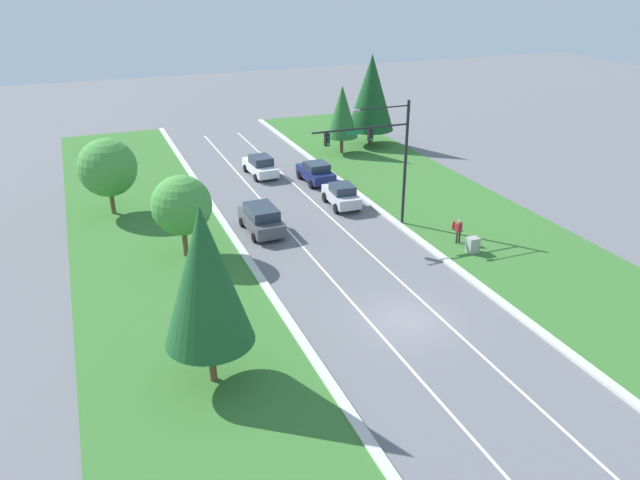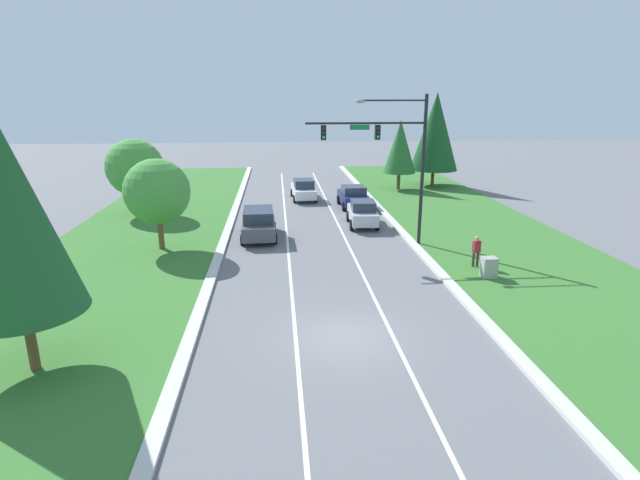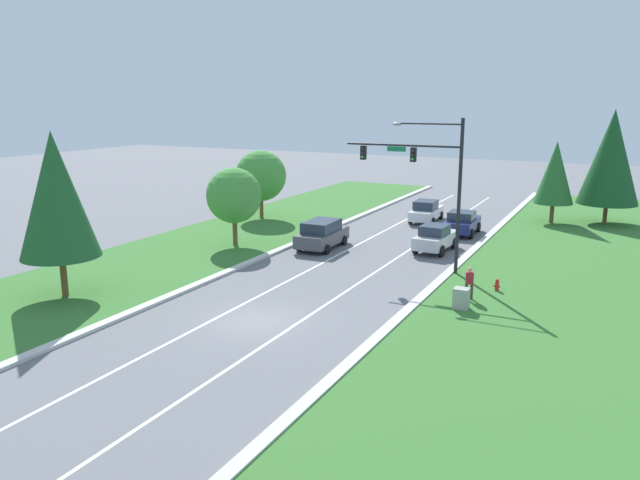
% 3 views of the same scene
% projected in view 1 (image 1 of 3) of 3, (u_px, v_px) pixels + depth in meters
% --- Properties ---
extents(ground_plane, '(160.00, 160.00, 0.00)m').
position_uv_depth(ground_plane, '(405.00, 320.00, 32.03)').
color(ground_plane, slate).
extents(curb_strip_right, '(0.50, 90.00, 0.15)m').
position_uv_depth(curb_strip_right, '(497.00, 298.00, 33.90)').
color(curb_strip_right, beige).
rests_on(curb_strip_right, ground_plane).
extents(curb_strip_left, '(0.50, 90.00, 0.15)m').
position_uv_depth(curb_strip_left, '(302.00, 341.00, 30.10)').
color(curb_strip_left, beige).
rests_on(curb_strip_left, ground_plane).
extents(grass_verge_right, '(10.00, 90.00, 0.08)m').
position_uv_depth(grass_verge_right, '(573.00, 282.00, 35.67)').
color(grass_verge_right, '#38702D').
rests_on(grass_verge_right, ground_plane).
extents(grass_verge_left, '(10.00, 90.00, 0.08)m').
position_uv_depth(grass_verge_left, '(194.00, 365.00, 28.35)').
color(grass_verge_left, '#38702D').
rests_on(grass_verge_left, ground_plane).
extents(lane_stripe_inner_left, '(0.14, 81.00, 0.01)m').
position_uv_depth(lane_stripe_inner_left, '(373.00, 327.00, 31.42)').
color(lane_stripe_inner_left, white).
rests_on(lane_stripe_inner_left, ground_plane).
extents(lane_stripe_inner_right, '(0.14, 81.00, 0.01)m').
position_uv_depth(lane_stripe_inner_right, '(435.00, 313.00, 32.63)').
color(lane_stripe_inner_right, white).
rests_on(lane_stripe_inner_right, ground_plane).
extents(traffic_signal_mast, '(6.83, 0.41, 8.67)m').
position_uv_depth(traffic_signal_mast, '(382.00, 148.00, 40.79)').
color(traffic_signal_mast, black).
rests_on(traffic_signal_mast, ground_plane).
extents(navy_sedan, '(2.23, 4.23, 1.72)m').
position_uv_depth(navy_sedan, '(316.00, 172.00, 51.63)').
color(navy_sedan, navy).
rests_on(navy_sedan, ground_plane).
extents(graphite_suv, '(2.28, 4.67, 1.86)m').
position_uv_depth(graphite_suv, '(261.00, 219.00, 42.07)').
color(graphite_suv, '#4C4C51').
rests_on(graphite_suv, ground_plane).
extents(white_sedan, '(2.16, 4.68, 1.74)m').
position_uv_depth(white_sedan, '(260.00, 166.00, 53.30)').
color(white_sedan, white).
rests_on(white_sedan, ground_plane).
extents(silver_sedan, '(2.10, 4.19, 1.77)m').
position_uv_depth(silver_sedan, '(341.00, 195.00, 46.51)').
color(silver_sedan, silver).
rests_on(silver_sedan, ground_plane).
extents(utility_cabinet, '(0.70, 0.60, 1.07)m').
position_uv_depth(utility_cabinet, '(473.00, 246.00, 39.10)').
color(utility_cabinet, '#9E9E99').
rests_on(utility_cabinet, ground_plane).
extents(pedestrian, '(0.43, 0.32, 1.69)m').
position_uv_depth(pedestrian, '(459.00, 230.00, 40.29)').
color(pedestrian, '#42382D').
rests_on(pedestrian, ground_plane).
extents(fire_hydrant, '(0.34, 0.20, 0.70)m').
position_uv_depth(fire_hydrant, '(454.00, 226.00, 42.56)').
color(fire_hydrant, red).
rests_on(fire_hydrant, ground_plane).
extents(conifer_near_right_tree, '(3.01, 3.01, 6.46)m').
position_uv_depth(conifer_near_right_tree, '(342.00, 112.00, 58.08)').
color(conifer_near_right_tree, brown).
rests_on(conifer_near_right_tree, ground_plane).
extents(oak_near_left_tree, '(3.68, 3.68, 5.25)m').
position_uv_depth(oak_near_left_tree, '(182.00, 205.00, 37.52)').
color(oak_near_left_tree, brown).
rests_on(oak_near_left_tree, ground_plane).
extents(conifer_far_right_tree, '(4.53, 4.53, 8.90)m').
position_uv_depth(conifer_far_right_tree, '(371.00, 92.00, 60.22)').
color(conifer_far_right_tree, brown).
rests_on(conifer_far_right_tree, ground_plane).
extents(oak_far_left_tree, '(4.14, 4.14, 5.60)m').
position_uv_depth(oak_far_left_tree, '(107.00, 168.00, 43.99)').
color(oak_far_left_tree, brown).
rests_on(oak_far_left_tree, ground_plane).
extents(conifer_mid_left_tree, '(3.82, 3.82, 8.22)m').
position_uv_depth(conifer_mid_left_tree, '(205.00, 277.00, 25.26)').
color(conifer_mid_left_tree, brown).
rests_on(conifer_mid_left_tree, ground_plane).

